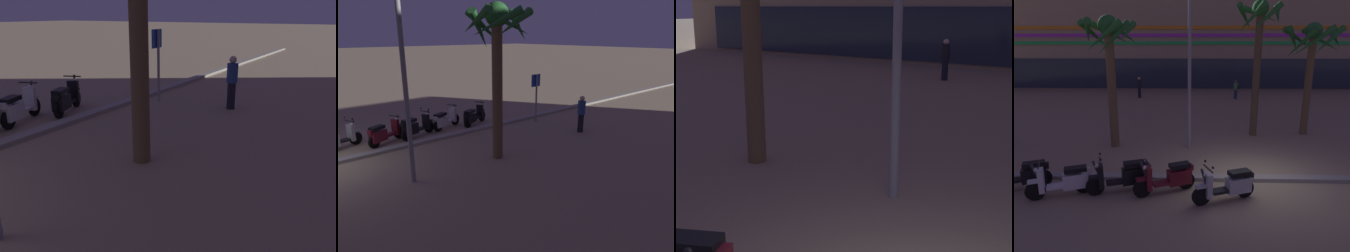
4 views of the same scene
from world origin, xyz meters
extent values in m
cube|color=black|center=(-2.37, -0.84, 0.78)|extent=(0.67, 0.52, 0.12)
sphere|color=black|center=(-1.67, -1.39, 1.14)|extent=(0.07, 0.07, 0.07)
cylinder|color=brown|center=(-5.26, 3.08, 2.44)|extent=(0.36, 0.36, 4.88)
cylinder|color=black|center=(-6.29, 15.38, 0.43)|extent=(0.26, 0.26, 0.86)
cylinder|color=black|center=(-6.29, 15.38, 1.17)|extent=(0.34, 0.34, 0.61)
sphere|color=beige|center=(-6.29, 15.38, 1.59)|extent=(0.23, 0.23, 0.23)
cube|color=black|center=(-6.40, 15.57, 1.08)|extent=(0.20, 0.18, 0.28)
camera|label=1|loc=(0.09, 6.97, 2.91)|focal=37.06mm
camera|label=2|loc=(1.27, 11.22, 4.28)|focal=33.13mm
camera|label=3|loc=(1.22, -3.53, 3.00)|focal=51.09mm
camera|label=4|loc=(-2.08, -8.77, 4.09)|focal=31.58mm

